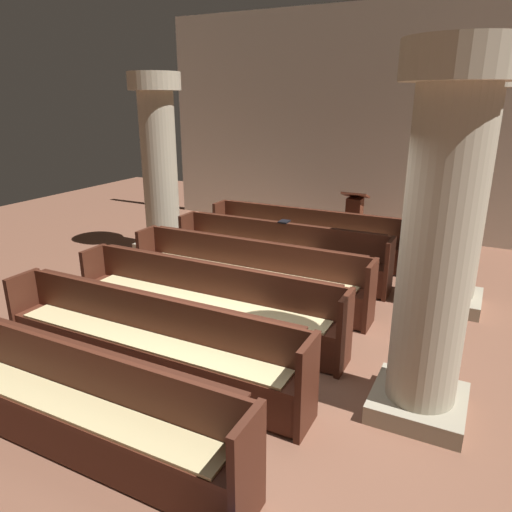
{
  "coord_description": "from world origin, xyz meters",
  "views": [
    {
      "loc": [
        2.03,
        -3.87,
        2.76
      ],
      "look_at": [
        -0.66,
        1.48,
        0.75
      ],
      "focal_mm": 33.29,
      "sensor_mm": 36.0,
      "label": 1
    }
  ],
  "objects_px": {
    "pew_row_2": "(247,271)",
    "pew_row_4": "(146,338)",
    "pew_row_0": "(304,233)",
    "lectern": "(353,224)",
    "pillar_far_side": "(159,162)",
    "pillar_aisle_rear": "(439,240)",
    "pew_row_3": "(205,299)",
    "pew_row_5": "(60,396)",
    "pew_row_1": "(279,250)",
    "hymn_book": "(284,222)",
    "pillar_aisle_side": "(464,187)"
  },
  "relations": [
    {
      "from": "pew_row_2",
      "to": "pew_row_4",
      "type": "bearing_deg",
      "value": -90.0
    },
    {
      "from": "pew_row_0",
      "to": "lectern",
      "type": "relative_size",
      "value": 3.25
    },
    {
      "from": "pillar_far_side",
      "to": "pillar_aisle_rear",
      "type": "distance_m",
      "value": 5.84
    },
    {
      "from": "pew_row_4",
      "to": "pillar_far_side",
      "type": "distance_m",
      "value": 4.53
    },
    {
      "from": "pew_row_3",
      "to": "pew_row_5",
      "type": "xyz_separation_m",
      "value": [
        0.0,
        -2.18,
        0.0
      ]
    },
    {
      "from": "pew_row_0",
      "to": "pillar_far_side",
      "type": "xyz_separation_m",
      "value": [
        -2.51,
        -0.78,
        1.19
      ]
    },
    {
      "from": "pew_row_1",
      "to": "pew_row_5",
      "type": "distance_m",
      "value": 4.35
    },
    {
      "from": "pew_row_4",
      "to": "hymn_book",
      "type": "relative_size",
      "value": 18.13
    },
    {
      "from": "pew_row_3",
      "to": "lectern",
      "type": "relative_size",
      "value": 3.25
    },
    {
      "from": "pew_row_1",
      "to": "pew_row_2",
      "type": "bearing_deg",
      "value": -90.0
    },
    {
      "from": "pew_row_3",
      "to": "pew_row_0",
      "type": "bearing_deg",
      "value": 90.0
    },
    {
      "from": "pillar_aisle_side",
      "to": "pillar_far_side",
      "type": "height_order",
      "value": "same"
    },
    {
      "from": "pillar_far_side",
      "to": "lectern",
      "type": "bearing_deg",
      "value": 30.73
    },
    {
      "from": "pew_row_3",
      "to": "pillar_far_side",
      "type": "bearing_deg",
      "value": 135.21
    },
    {
      "from": "pew_row_4",
      "to": "hymn_book",
      "type": "bearing_deg",
      "value": 90.1
    },
    {
      "from": "pillar_aisle_rear",
      "to": "hymn_book",
      "type": "relative_size",
      "value": 16.34
    },
    {
      "from": "pillar_aisle_rear",
      "to": "pew_row_4",
      "type": "bearing_deg",
      "value": -165.07
    },
    {
      "from": "pew_row_1",
      "to": "hymn_book",
      "type": "bearing_deg",
      "value": 91.83
    },
    {
      "from": "pew_row_3",
      "to": "pew_row_5",
      "type": "height_order",
      "value": "same"
    },
    {
      "from": "pillar_far_side",
      "to": "pillar_aisle_side",
      "type": "bearing_deg",
      "value": -2.73
    },
    {
      "from": "pew_row_3",
      "to": "pillar_aisle_side",
      "type": "height_order",
      "value": "pillar_aisle_side"
    },
    {
      "from": "pew_row_0",
      "to": "pew_row_1",
      "type": "height_order",
      "value": "same"
    },
    {
      "from": "pillar_aisle_side",
      "to": "pew_row_1",
      "type": "bearing_deg",
      "value": -178.38
    },
    {
      "from": "pew_row_0",
      "to": "pew_row_1",
      "type": "bearing_deg",
      "value": -90.0
    },
    {
      "from": "pew_row_5",
      "to": "lectern",
      "type": "distance_m",
      "value": 6.54
    },
    {
      "from": "pew_row_2",
      "to": "hymn_book",
      "type": "distance_m",
      "value": 1.35
    },
    {
      "from": "pew_row_3",
      "to": "pillar_far_side",
      "type": "relative_size",
      "value": 1.11
    },
    {
      "from": "pew_row_5",
      "to": "pew_row_3",
      "type": "bearing_deg",
      "value": 90.0
    },
    {
      "from": "lectern",
      "to": "pillar_aisle_side",
      "type": "bearing_deg",
      "value": -46.79
    },
    {
      "from": "pew_row_2",
      "to": "pillar_far_side",
      "type": "distance_m",
      "value": 3.11
    },
    {
      "from": "pew_row_0",
      "to": "pew_row_4",
      "type": "distance_m",
      "value": 4.35
    },
    {
      "from": "pew_row_3",
      "to": "pew_row_1",
      "type": "bearing_deg",
      "value": 90.0
    },
    {
      "from": "pew_row_0",
      "to": "pew_row_3",
      "type": "xyz_separation_m",
      "value": [
        0.0,
        -3.27,
        0.0
      ]
    },
    {
      "from": "pew_row_1",
      "to": "hymn_book",
      "type": "relative_size",
      "value": 18.13
    },
    {
      "from": "pew_row_0",
      "to": "pew_row_5",
      "type": "xyz_separation_m",
      "value": [
        0.0,
        -5.44,
        0.0
      ]
    },
    {
      "from": "pillar_aisle_side",
      "to": "lectern",
      "type": "distance_m",
      "value": 3.11
    },
    {
      "from": "pillar_aisle_side",
      "to": "pillar_aisle_rear",
      "type": "xyz_separation_m",
      "value": [
        0.0,
        -2.66,
        0.0
      ]
    },
    {
      "from": "pew_row_5",
      "to": "pillar_far_side",
      "type": "distance_m",
      "value": 5.43
    },
    {
      "from": "pew_row_5",
      "to": "lectern",
      "type": "relative_size",
      "value": 3.25
    },
    {
      "from": "pew_row_1",
      "to": "pillar_far_side",
      "type": "height_order",
      "value": "pillar_far_side"
    },
    {
      "from": "pew_row_0",
      "to": "pillar_far_side",
      "type": "distance_m",
      "value": 2.88
    },
    {
      "from": "pew_row_0",
      "to": "pew_row_3",
      "type": "distance_m",
      "value": 3.27
    },
    {
      "from": "pew_row_5",
      "to": "pillar_far_side",
      "type": "relative_size",
      "value": 1.11
    },
    {
      "from": "pew_row_5",
      "to": "lectern",
      "type": "xyz_separation_m",
      "value": [
        0.6,
        6.52,
        -0.01
      ]
    },
    {
      "from": "pew_row_1",
      "to": "pew_row_4",
      "type": "distance_m",
      "value": 3.27
    },
    {
      "from": "pillar_far_side",
      "to": "lectern",
      "type": "height_order",
      "value": "pillar_far_side"
    },
    {
      "from": "pew_row_1",
      "to": "pillar_aisle_side",
      "type": "distance_m",
      "value": 2.82
    },
    {
      "from": "pew_row_2",
      "to": "pew_row_5",
      "type": "relative_size",
      "value": 1.0
    },
    {
      "from": "pew_row_0",
      "to": "pew_row_2",
      "type": "relative_size",
      "value": 1.0
    },
    {
      "from": "pillar_aisle_rear",
      "to": "pew_row_5",
      "type": "bearing_deg",
      "value": -145.31
    }
  ]
}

